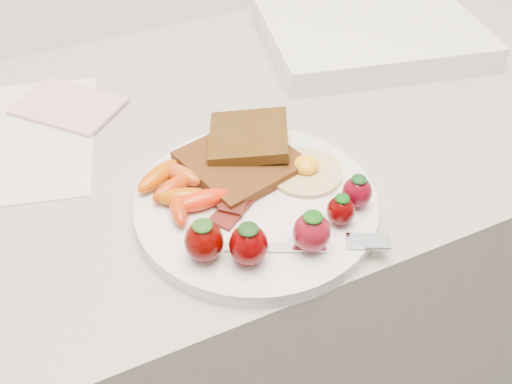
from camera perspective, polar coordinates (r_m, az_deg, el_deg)
name	(u,v)px	position (r m, az deg, el deg)	size (l,w,h in m)	color
counter	(231,319)	(1.10, -2.53, -12.59)	(2.00, 0.60, 0.90)	gray
plate	(256,204)	(0.64, 0.00, -1.25)	(0.27, 0.27, 0.02)	silver
toast_lower	(241,161)	(0.67, -1.55, 3.09)	(0.12, 0.12, 0.01)	black
toast_upper	(249,137)	(0.68, -0.75, 5.56)	(0.09, 0.09, 0.01)	#33220B
fried_egg	(306,170)	(0.66, 4.99, 2.20)	(0.09, 0.09, 0.02)	beige
bacon_strips	(248,188)	(0.64, -0.80, 0.44)	(0.12, 0.11, 0.01)	#310203
baby_carrots	(179,190)	(0.63, -7.70, 0.22)	(0.10, 0.11, 0.02)	#C43507
strawberries	(280,228)	(0.57, 2.43, -3.64)	(0.21, 0.07, 0.05)	#4D0200
fork	(318,244)	(0.58, 6.23, -5.23)	(0.16, 0.08, 0.00)	white
paper_sheet	(18,138)	(0.81, -22.73, 5.02)	(0.19, 0.26, 0.00)	silver
notepad	(68,106)	(0.84, -18.26, 8.18)	(0.09, 0.14, 0.01)	#DC9EB2
appliance	(370,32)	(0.97, 11.29, 15.44)	(0.33, 0.26, 0.04)	white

